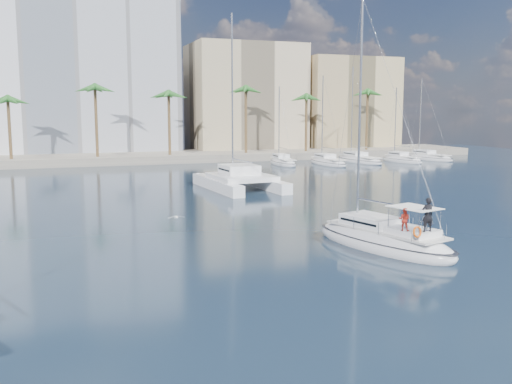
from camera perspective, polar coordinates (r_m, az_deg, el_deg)
name	(u,v)px	position (r m, az deg, el deg)	size (l,w,h in m)	color
ground	(279,244)	(34.70, 2.31, -5.25)	(160.00, 160.00, 0.00)	black
quay	(134,158)	(93.38, -12.13, 3.39)	(120.00, 14.00, 1.20)	gray
building_modern	(49,75)	(104.36, -19.96, 10.93)	(42.00, 16.00, 28.00)	silver
building_beige	(245,100)	(107.06, -1.10, 9.19)	(20.00, 14.00, 20.00)	tan
building_tan_right	(346,106)	(113.38, 8.95, 8.53)	(18.00, 12.00, 18.00)	tan
palm_centre	(136,96)	(89.16, -11.95, 9.41)	(3.60, 3.60, 12.30)	brown
palm_right	(336,97)	(99.91, 7.99, 9.35)	(3.60, 3.60, 12.30)	brown
main_sloop	(383,239)	(34.54, 12.58, -4.65)	(5.74, 10.84, 15.37)	white
catamaran	(240,178)	(58.86, -1.63, 1.42)	(6.90, 12.69, 17.96)	white
seagull	(176,217)	(38.51, -7.97, -2.51)	(1.11, 0.48, 0.21)	silver
moored_yacht_a	(283,165)	(85.21, 2.70, 2.72)	(2.72, 9.35, 11.90)	white
moored_yacht_b	(328,165)	(86.15, 7.21, 2.72)	(3.14, 10.78, 13.72)	white
moored_yacht_c	(359,162)	(91.03, 10.27, 2.94)	(3.55, 12.21, 15.54)	white
moored_yacht_d	(402,162)	(92.82, 14.37, 2.92)	(2.72, 9.35, 11.90)	white
moored_yacht_e	(428,160)	(98.23, 16.84, 3.10)	(3.14, 10.78, 13.72)	white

